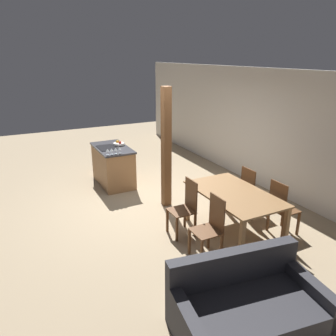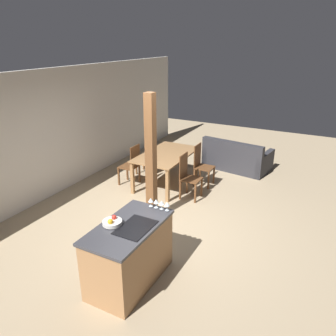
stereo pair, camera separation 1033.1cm
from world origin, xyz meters
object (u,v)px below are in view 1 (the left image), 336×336
Objects in this scene: wine_glass_far at (116,149)px; timber_post at (166,149)px; wine_glass_near at (107,150)px; wine_glass_end at (120,149)px; dining_chair_near_left at (185,207)px; dining_chair_near_right at (210,227)px; dining_table at (234,198)px; fruit_bowl at (119,144)px; wine_glass_middle at (112,150)px; kitchen_island at (113,165)px; dining_chair_far_left at (251,192)px; couch at (247,310)px; dining_chair_far_right at (281,207)px.

timber_post is (1.05, 0.70, 0.18)m from wine_glass_far.
wine_glass_near is 1.00× the size of wine_glass_end.
dining_chair_near_left and dining_chair_near_right have the same top height.
dining_chair_near_left is (-0.38, -0.72, -0.17)m from dining_table.
fruit_bowl is at bearing 156.21° from wine_glass_far.
dining_table is at bearing 26.49° from wine_glass_middle.
dining_chair_near_left is (2.22, 0.39, -0.52)m from wine_glass_end.
wine_glass_middle and wine_glass_far have the same top height.
wine_glass_far is at bearing -9.59° from kitchen_island.
wine_glass_near is 0.06× the size of timber_post.
wine_glass_near is at bearing -151.92° from dining_table.
fruit_bowl is 3.42m from dining_table.
kitchen_island is at bearing -172.24° from dining_chair_near_left.
kitchen_island reaches higher than dining_table.
dining_chair_near_right is 1.64m from dining_chair_far_left.
wine_glass_far is at bearing -167.73° from dining_chair_near_left.
dining_chair_far_left is at bearing 57.24° from couch.
fruit_bowl reaches higher than dining_chair_far_right.
dining_table is (2.61, 1.30, -0.35)m from wine_glass_middle.
wine_glass_middle is 3.65m from dining_chair_far_right.
wine_glass_middle reaches higher than fruit_bowl.
fruit_bowl is at bearing 29.42° from dining_chair_far_left.
wine_glass_middle is 0.14× the size of dining_chair_far_right.
dining_chair_far_left and dining_chair_far_right have the same top height.
wine_glass_middle reaches higher than kitchen_island.
wine_glass_far is at bearing 32.87° from dining_chair_far_right.
kitchen_island reaches higher than couch.
dining_chair_near_left and dining_chair_far_left have the same top height.
wine_glass_near is 2.38m from dining_chair_near_left.
couch is at bearing 2.91° from wine_glass_near.
couch is (5.08, -0.26, -0.68)m from fruit_bowl.
wine_glass_near is at bearing -163.32° from dining_chair_near_left.
wine_glass_end is at bearing 90.00° from wine_glass_far.
wine_glass_end is 2.86m from dining_table.
dining_chair_near_right is at bearing 10.89° from wine_glass_middle.
dining_chair_near_left is (2.90, 0.19, -0.45)m from fruit_bowl.
dining_chair_near_right is at bearing 0.00° from dining_chair_near_left.
wine_glass_end reaches higher than kitchen_island.
timber_post is (-1.17, -1.23, 0.70)m from dining_chair_far_left.
wine_glass_end is at bearing -149.92° from timber_post.
wine_glass_end is at bearing 31.61° from dining_chair_far_right.
timber_post reaches higher than dining_chair_near_right.
wine_glass_near reaches higher than dining_chair_far_left.
wine_glass_middle is 0.06× the size of timber_post.
wine_glass_near and wine_glass_end have the same top height.
wine_glass_middle is 0.08× the size of couch.
fruit_bowl is 1.79m from timber_post.
dining_chair_near_left is at bearing 180.00° from dining_chair_near_right.
dining_chair_near_right is 1.45m from dining_chair_far_right.
wine_glass_end is at bearing 90.00° from wine_glass_middle.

